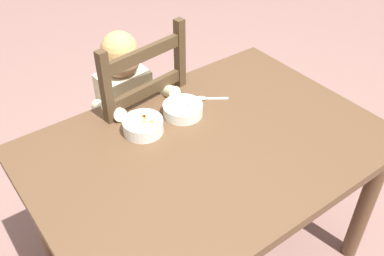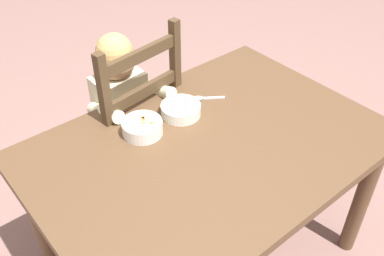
% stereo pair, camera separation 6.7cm
% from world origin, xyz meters
% --- Properties ---
extents(dining_table, '(1.31, 0.91, 0.72)m').
position_xyz_m(dining_table, '(0.00, 0.00, 0.62)').
color(dining_table, brown).
rests_on(dining_table, ground).
extents(dining_chair, '(0.47, 0.47, 1.03)m').
position_xyz_m(dining_chair, '(-0.06, 0.50, 0.49)').
color(dining_chair, '#4B3722').
rests_on(dining_chair, ground).
extents(child_figure, '(0.32, 0.31, 0.98)m').
position_xyz_m(child_figure, '(-0.06, 0.50, 0.65)').
color(child_figure, beige).
rests_on(child_figure, ground).
extents(bowl_of_peas, '(0.16, 0.16, 0.05)m').
position_xyz_m(bowl_of_peas, '(0.03, 0.21, 0.74)').
color(bowl_of_peas, white).
rests_on(bowl_of_peas, dining_table).
extents(bowl_of_carrots, '(0.15, 0.15, 0.06)m').
position_xyz_m(bowl_of_carrots, '(-0.16, 0.21, 0.75)').
color(bowl_of_carrots, white).
rests_on(bowl_of_carrots, dining_table).
extents(spoon, '(0.12, 0.10, 0.01)m').
position_xyz_m(spoon, '(0.17, 0.24, 0.72)').
color(spoon, silver).
rests_on(spoon, dining_table).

